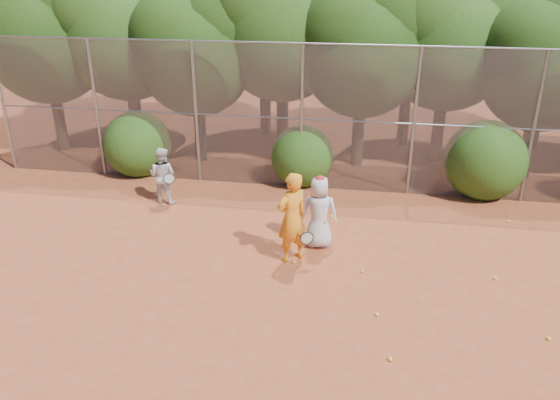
# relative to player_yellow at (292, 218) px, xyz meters

# --- Properties ---
(ground) EXTENTS (80.00, 80.00, 0.00)m
(ground) POSITION_rel_player_yellow_xyz_m (0.63, -1.85, -1.00)
(ground) COLOR #944021
(ground) RESTS_ON ground
(fence_back) EXTENTS (20.05, 0.09, 4.03)m
(fence_back) POSITION_rel_player_yellow_xyz_m (0.51, 4.15, 1.05)
(fence_back) COLOR gray
(fence_back) RESTS_ON ground
(tree_0) EXTENTS (4.38, 3.81, 6.00)m
(tree_0) POSITION_rel_player_yellow_xyz_m (-8.81, 6.19, 2.93)
(tree_0) COLOR black
(tree_0) RESTS_ON ground
(tree_1) EXTENTS (4.64, 4.03, 6.35)m
(tree_1) POSITION_rel_player_yellow_xyz_m (-6.31, 6.69, 3.16)
(tree_1) COLOR black
(tree_1) RESTS_ON ground
(tree_2) EXTENTS (3.99, 3.47, 5.47)m
(tree_2) POSITION_rel_player_yellow_xyz_m (-3.82, 5.98, 2.58)
(tree_2) COLOR black
(tree_2) RESTS_ON ground
(tree_3) EXTENTS (4.89, 4.26, 6.70)m
(tree_3) POSITION_rel_player_yellow_xyz_m (-1.30, 6.99, 3.39)
(tree_3) COLOR black
(tree_3) RESTS_ON ground
(tree_4) EXTENTS (4.19, 3.64, 5.73)m
(tree_4) POSITION_rel_player_yellow_xyz_m (1.19, 6.39, 2.75)
(tree_4) COLOR black
(tree_4) RESTS_ON ground
(tree_5) EXTENTS (4.51, 3.92, 6.17)m
(tree_5) POSITION_rel_player_yellow_xyz_m (3.69, 7.19, 3.04)
(tree_5) COLOR black
(tree_5) RESTS_ON ground
(tree_6) EXTENTS (3.86, 3.36, 5.29)m
(tree_6) POSITION_rel_player_yellow_xyz_m (6.18, 6.18, 2.46)
(tree_6) COLOR black
(tree_6) RESTS_ON ground
(tree_9) EXTENTS (4.83, 4.20, 6.62)m
(tree_9) POSITION_rel_player_yellow_xyz_m (-7.30, 8.99, 3.33)
(tree_9) COLOR black
(tree_9) RESTS_ON ground
(tree_10) EXTENTS (5.15, 4.48, 7.06)m
(tree_10) POSITION_rel_player_yellow_xyz_m (-2.30, 9.19, 3.62)
(tree_10) COLOR black
(tree_10) RESTS_ON ground
(tree_11) EXTENTS (4.64, 4.03, 6.35)m
(tree_11) POSITION_rel_player_yellow_xyz_m (2.69, 8.79, 3.16)
(tree_11) COLOR black
(tree_11) RESTS_ON ground
(tree_12) EXTENTS (5.02, 4.37, 6.88)m
(tree_12) POSITION_rel_player_yellow_xyz_m (7.20, 9.39, 3.51)
(tree_12) COLOR black
(tree_12) RESTS_ON ground
(bush_0) EXTENTS (2.00, 2.00, 2.00)m
(bush_0) POSITION_rel_player_yellow_xyz_m (-5.37, 4.45, -0.00)
(bush_0) COLOR #204310
(bush_0) RESTS_ON ground
(bush_1) EXTENTS (1.80, 1.80, 1.80)m
(bush_1) POSITION_rel_player_yellow_xyz_m (-0.37, 4.45, -0.10)
(bush_1) COLOR #204310
(bush_1) RESTS_ON ground
(bush_2) EXTENTS (2.20, 2.20, 2.20)m
(bush_2) POSITION_rel_player_yellow_xyz_m (4.63, 4.45, 0.10)
(bush_2) COLOR #204310
(bush_2) RESTS_ON ground
(player_yellow) EXTENTS (0.93, 0.86, 2.01)m
(player_yellow) POSITION_rel_player_yellow_xyz_m (0.00, 0.00, 0.00)
(player_yellow) COLOR orange
(player_yellow) RESTS_ON ground
(player_teen) EXTENTS (0.86, 0.59, 1.71)m
(player_teen) POSITION_rel_player_yellow_xyz_m (0.50, 0.71, -0.16)
(player_teen) COLOR silver
(player_teen) RESTS_ON ground
(player_white) EXTENTS (0.87, 0.75, 1.52)m
(player_white) POSITION_rel_player_yellow_xyz_m (-3.84, 2.48, -0.24)
(player_white) COLOR silver
(player_white) RESTS_ON ground
(ball_0) EXTENTS (0.07, 0.07, 0.07)m
(ball_0) POSITION_rel_player_yellow_xyz_m (1.85, -1.79, -0.97)
(ball_0) COLOR yellow
(ball_0) RESTS_ON ground
(ball_1) EXTENTS (0.07, 0.07, 0.07)m
(ball_1) POSITION_rel_player_yellow_xyz_m (4.22, -0.13, -0.97)
(ball_1) COLOR yellow
(ball_1) RESTS_ON ground
(ball_2) EXTENTS (0.07, 0.07, 0.07)m
(ball_2) POSITION_rel_player_yellow_xyz_m (2.07, -2.99, -0.97)
(ball_2) COLOR yellow
(ball_2) RESTS_ON ground
(ball_3) EXTENTS (0.07, 0.07, 0.07)m
(ball_3) POSITION_rel_player_yellow_xyz_m (4.77, -1.99, -0.97)
(ball_3) COLOR yellow
(ball_3) RESTS_ON ground
(ball_4) EXTENTS (0.07, 0.07, 0.07)m
(ball_4) POSITION_rel_player_yellow_xyz_m (1.53, -0.31, -0.97)
(ball_4) COLOR yellow
(ball_4) RESTS_ON ground
(ball_5) EXTENTS (0.07, 0.07, 0.07)m
(ball_5) POSITION_rel_player_yellow_xyz_m (5.04, 2.66, -0.97)
(ball_5) COLOR yellow
(ball_5) RESTS_ON ground
(ball_6) EXTENTS (0.07, 0.07, 0.07)m
(ball_6) POSITION_rel_player_yellow_xyz_m (0.09, -0.18, -0.97)
(ball_6) COLOR yellow
(ball_6) RESTS_ON ground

